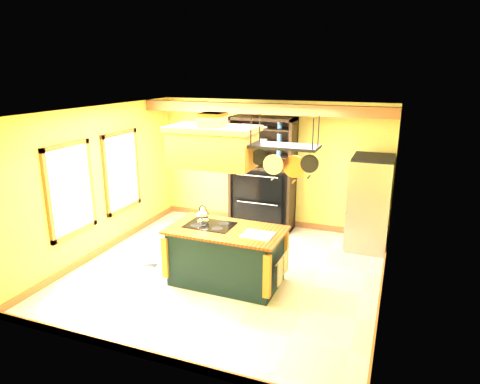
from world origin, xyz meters
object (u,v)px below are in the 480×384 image
Objects in this scene: pot_rack at (285,153)px; hutch at (263,186)px; refrigerator at (369,205)px; range_hood at (213,145)px; kitchen_island at (226,255)px.

pot_rack reaches higher than hutch.
range_hood is at bearing -133.44° from refrigerator.
refrigerator is at bearing -8.76° from hutch.
kitchen_island is 1.05× the size of refrigerator.
refrigerator is at bearing 50.28° from kitchen_island.
kitchen_island is 1.38× the size of range_hood.
kitchen_island is 1.94m from pot_rack.
refrigerator is 2.24m from hutch.
range_hood is 0.76× the size of refrigerator.
pot_rack is (0.91, 0.00, 1.72)m from kitchen_island.
range_hood is 3.44m from refrigerator.
pot_rack is 0.43× the size of hutch.
refrigerator is (1.97, 2.29, 0.38)m from kitchen_island.
hutch is (-0.05, 2.63, -1.32)m from range_hood.
refrigerator reaches higher than kitchen_island.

